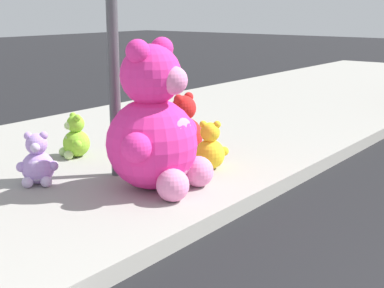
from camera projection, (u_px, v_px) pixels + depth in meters
name	position (u px, v px, depth m)	size (l,w,h in m)	color
sign_pole	(112.00, 0.00, 5.14)	(0.56, 0.11, 3.20)	#4C4C51
plush_pink_large	(156.00, 130.00, 5.01)	(1.05, 0.95, 1.38)	#F22D93
plush_red	(182.00, 130.00, 6.25)	(0.54, 0.48, 0.70)	red
plush_lavender	(38.00, 163.00, 5.22)	(0.36, 0.36, 0.50)	#B28CD8
plush_yellow	(210.00, 149.00, 5.73)	(0.37, 0.35, 0.51)	yellow
plush_lime	(75.00, 140.00, 6.17)	(0.35, 0.36, 0.49)	#8CD133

